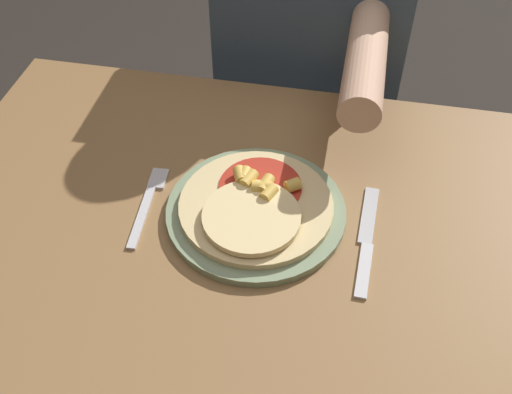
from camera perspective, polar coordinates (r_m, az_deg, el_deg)
name	(u,v)px	position (r m, az deg, el deg)	size (l,w,h in m)	color
dining_table	(267,280)	(1.02, 1.07, -7.89)	(1.13, 0.76, 0.74)	olive
plate	(256,211)	(0.95, 0.00, -1.38)	(0.28, 0.28, 0.01)	gray
pizza	(256,206)	(0.93, -0.05, -0.82)	(0.24, 0.24, 0.04)	#E0C689
fork	(149,201)	(0.98, -10.19, -0.35)	(0.03, 0.18, 0.00)	silver
knife	(366,241)	(0.93, 10.47, -4.16)	(0.03, 0.22, 0.00)	silver
person_diner	(311,59)	(1.37, 5.26, 13.00)	(0.39, 0.52, 1.20)	#2D2D38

